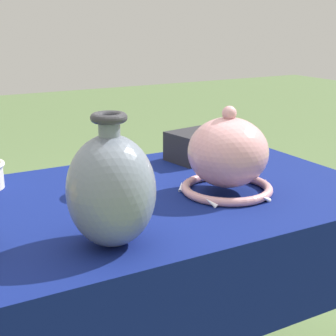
{
  "coord_description": "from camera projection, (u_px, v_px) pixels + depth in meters",
  "views": [
    {
      "loc": [
        -0.55,
        -1.1,
        1.17
      ],
      "look_at": [
        0.01,
        -0.11,
        0.83
      ],
      "focal_mm": 55.0,
      "sensor_mm": 36.0,
      "label": 1
    }
  ],
  "objects": [
    {
      "name": "pot_squat_porcelain",
      "position": [
        107.0,
        180.0,
        1.31
      ],
      "size": [
        0.11,
        0.11,
        0.07
      ],
      "primitive_type": "cylinder",
      "color": "white",
      "rests_on": "display_table"
    },
    {
      "name": "vase_tall_bulbous",
      "position": [
        111.0,
        189.0,
        0.99
      ],
      "size": [
        0.17,
        0.17,
        0.26
      ],
      "color": "slate",
      "rests_on": "display_table"
    },
    {
      "name": "mosaic_tile_box",
      "position": [
        196.0,
        146.0,
        1.61
      ],
      "size": [
        0.18,
        0.16,
        0.09
      ],
      "rotation": [
        0.0,
        0.0,
        0.17
      ],
      "color": "#232328",
      "rests_on": "display_table"
    },
    {
      "name": "display_table",
      "position": [
        147.0,
        225.0,
        1.31
      ],
      "size": [
        1.19,
        0.71,
        0.73
      ],
      "color": "#38383D",
      "rests_on": "ground_plane"
    },
    {
      "name": "vase_dome_bell",
      "position": [
        228.0,
        157.0,
        1.3
      ],
      "size": [
        0.24,
        0.25,
        0.23
      ],
      "color": "#D19399",
      "rests_on": "display_table"
    }
  ]
}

